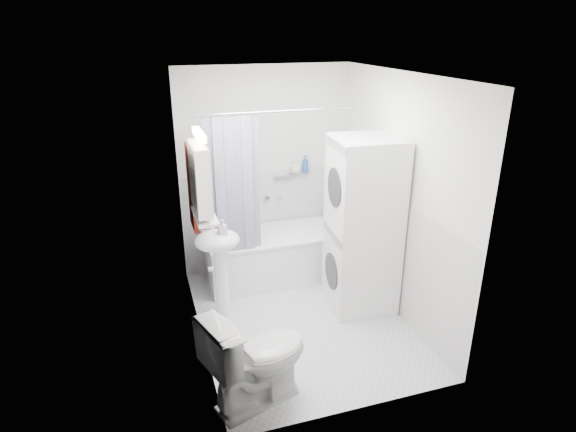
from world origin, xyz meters
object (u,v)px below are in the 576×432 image
object	(u,v)px
sink	(219,254)
toilet	(257,357)
bathtub	(271,254)
washer_dryer	(362,226)

from	to	relation	value
sink	toilet	world-z (taller)	sink
bathtub	washer_dryer	bearing A→B (deg)	-48.66
sink	bathtub	bearing A→B (deg)	41.24
bathtub	washer_dryer	xyz separation A→B (m)	(0.73, -0.83, 0.59)
sink	washer_dryer	world-z (taller)	washer_dryer
sink	toilet	distance (m)	1.31
toilet	sink	bearing A→B (deg)	-15.97
bathtub	toilet	xyz separation A→B (m)	(-0.65, -1.89, 0.10)
washer_dryer	toilet	bearing A→B (deg)	-137.36
toilet	washer_dryer	bearing A→B (deg)	-70.84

